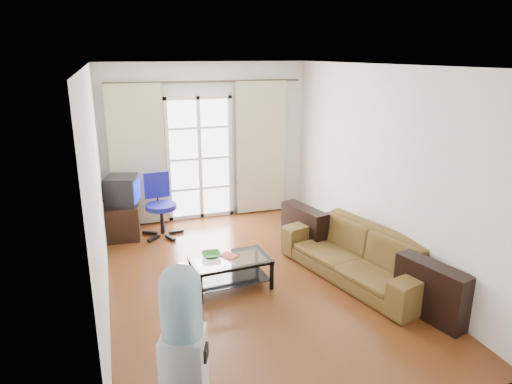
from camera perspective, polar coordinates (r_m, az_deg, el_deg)
floor at (r=6.08m, az=-0.43°, el=-10.79°), size 5.20×5.20×0.00m
ceiling at (r=5.38m, az=-0.50°, el=15.58°), size 5.20×5.20×0.00m
wall_back at (r=8.03m, az=-6.14°, el=6.25°), size 3.60×0.02×2.70m
wall_front at (r=3.35m, az=13.37°, el=-9.74°), size 3.60×0.02×2.70m
wall_left at (r=5.34m, az=-19.20°, el=-0.10°), size 0.02×5.20×2.70m
wall_right at (r=6.34m, az=15.24°, el=2.86°), size 0.02×5.20×2.70m
french_door at (r=8.01m, az=-7.04°, el=4.17°), size 1.16×0.06×2.15m
curtain_rod at (r=7.81m, az=-6.22°, el=13.56°), size 3.30×0.04×0.04m
curtain_left at (r=7.79m, az=-14.59°, el=4.33°), size 0.90×0.07×2.35m
curtain_right at (r=8.20m, az=0.61°, el=5.49°), size 0.90×0.07×2.35m
radiator at (r=8.39m, az=-0.43°, el=-0.39°), size 0.64×0.12×0.64m
sofa at (r=6.12m, az=12.61°, el=-7.61°), size 2.65×1.95×0.65m
coffee_table at (r=5.78m, az=-3.20°, el=-9.56°), size 1.00×0.62×0.39m
bowl at (r=5.75m, az=-5.61°, el=-7.86°), size 0.29×0.29×0.06m
book at (r=5.71m, az=-4.00°, el=-8.23°), size 0.34×0.35×0.02m
remote at (r=5.76m, az=-2.74°, el=-8.02°), size 0.15×0.11×0.02m
tv_stand at (r=7.64m, az=-16.26°, el=-3.29°), size 0.55×0.78×0.55m
crt_tv at (r=7.45m, az=-16.55°, el=0.21°), size 0.58×0.59×0.45m
task_chair at (r=7.49m, az=-11.74°, el=-3.17°), size 0.76×0.76×1.01m
water_cooler at (r=3.47m, az=-9.02°, el=-19.53°), size 0.39×0.39×1.48m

